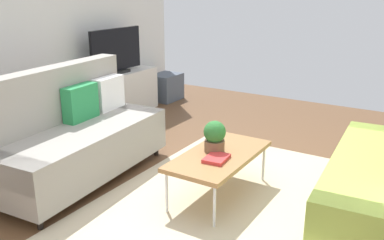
{
  "coord_description": "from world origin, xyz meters",
  "views": [
    {
      "loc": [
        -3.0,
        -1.68,
        1.86
      ],
      "look_at": [
        0.22,
        0.32,
        0.65
      ],
      "focal_mm": 39.54,
      "sensor_mm": 36.0,
      "label": 1
    }
  ],
  "objects_px": {
    "tv_console": "(118,94)",
    "bottle_1": "(104,69)",
    "tv": "(116,52)",
    "vase_0": "(84,74)",
    "table_book_0": "(216,158)",
    "bottle_2": "(109,69)",
    "couch_beige": "(74,135)",
    "potted_plant": "(215,136)",
    "storage_trunk": "(166,87)",
    "coffee_table": "(219,156)",
    "bottle_0": "(100,71)"
  },
  "relations": [
    {
      "from": "potted_plant",
      "to": "bottle_2",
      "type": "height_order",
      "value": "bottle_2"
    },
    {
      "from": "coffee_table",
      "to": "table_book_0",
      "type": "relative_size",
      "value": 4.58
    },
    {
      "from": "couch_beige",
      "to": "potted_plant",
      "type": "relative_size",
      "value": 6.73
    },
    {
      "from": "tv",
      "to": "table_book_0",
      "type": "bearing_deg",
      "value": -122.53
    },
    {
      "from": "coffee_table",
      "to": "bottle_0",
      "type": "distance_m",
      "value": 2.7
    },
    {
      "from": "couch_beige",
      "to": "tv",
      "type": "bearing_deg",
      "value": -154.67
    },
    {
      "from": "bottle_0",
      "to": "storage_trunk",
      "type": "bearing_deg",
      "value": -2.32
    },
    {
      "from": "tv_console",
      "to": "bottle_1",
      "type": "distance_m",
      "value": 0.51
    },
    {
      "from": "vase_0",
      "to": "bottle_2",
      "type": "distance_m",
      "value": 0.4
    },
    {
      "from": "coffee_table",
      "to": "bottle_2",
      "type": "distance_m",
      "value": 2.79
    },
    {
      "from": "tv",
      "to": "bottle_0",
      "type": "distance_m",
      "value": 0.44
    },
    {
      "from": "couch_beige",
      "to": "storage_trunk",
      "type": "relative_size",
      "value": 3.76
    },
    {
      "from": "vase_0",
      "to": "storage_trunk",
      "type": "bearing_deg",
      "value": -5.1
    },
    {
      "from": "table_book_0",
      "to": "bottle_2",
      "type": "xyz_separation_m",
      "value": [
        1.42,
        2.5,
        0.29
      ]
    },
    {
      "from": "bottle_2",
      "to": "bottle_1",
      "type": "bearing_deg",
      "value": 180.0
    },
    {
      "from": "bottle_1",
      "to": "table_book_0",
      "type": "bearing_deg",
      "value": -117.91
    },
    {
      "from": "bottle_0",
      "to": "couch_beige",
      "type": "bearing_deg",
      "value": -145.0
    },
    {
      "from": "tv",
      "to": "vase_0",
      "type": "xyz_separation_m",
      "value": [
        -0.58,
        0.07,
        -0.24
      ]
    },
    {
      "from": "coffee_table",
      "to": "bottle_1",
      "type": "height_order",
      "value": "bottle_1"
    },
    {
      "from": "coffee_table",
      "to": "couch_beige",
      "type": "bearing_deg",
      "value": 105.25
    },
    {
      "from": "bottle_1",
      "to": "bottle_2",
      "type": "xyz_separation_m",
      "value": [
        0.1,
        0.0,
        -0.02
      ]
    },
    {
      "from": "table_book_0",
      "to": "bottle_0",
      "type": "xyz_separation_m",
      "value": [
        1.23,
        2.5,
        0.3
      ]
    },
    {
      "from": "potted_plant",
      "to": "tv_console",
      "type": "bearing_deg",
      "value": 59.25
    },
    {
      "from": "tv_console",
      "to": "storage_trunk",
      "type": "height_order",
      "value": "tv_console"
    },
    {
      "from": "table_book_0",
      "to": "bottle_1",
      "type": "relative_size",
      "value": 1.13
    },
    {
      "from": "couch_beige",
      "to": "vase_0",
      "type": "xyz_separation_m",
      "value": [
        1.27,
        1.12,
        0.27
      ]
    },
    {
      "from": "table_book_0",
      "to": "bottle_0",
      "type": "relative_size",
      "value": 1.28
    },
    {
      "from": "couch_beige",
      "to": "coffee_table",
      "type": "bearing_deg",
      "value": 101.02
    },
    {
      "from": "table_book_0",
      "to": "bottle_1",
      "type": "height_order",
      "value": "bottle_1"
    },
    {
      "from": "coffee_table",
      "to": "vase_0",
      "type": "bearing_deg",
      "value": 70.81
    },
    {
      "from": "storage_trunk",
      "to": "potted_plant",
      "type": "distance_m",
      "value": 3.47
    },
    {
      "from": "tv_console",
      "to": "bottle_1",
      "type": "relative_size",
      "value": 6.58
    },
    {
      "from": "tv",
      "to": "storage_trunk",
      "type": "height_order",
      "value": "tv"
    },
    {
      "from": "coffee_table",
      "to": "storage_trunk",
      "type": "height_order",
      "value": "storage_trunk"
    },
    {
      "from": "potted_plant",
      "to": "bottle_2",
      "type": "bearing_deg",
      "value": 62.25
    },
    {
      "from": "tv_console",
      "to": "vase_0",
      "type": "relative_size",
      "value": 9.53
    },
    {
      "from": "tv_console",
      "to": "table_book_0",
      "type": "relative_size",
      "value": 5.83
    },
    {
      "from": "bottle_0",
      "to": "coffee_table",
      "type": "bearing_deg",
      "value": -113.85
    },
    {
      "from": "couch_beige",
      "to": "potted_plant",
      "type": "distance_m",
      "value": 1.43
    },
    {
      "from": "coffee_table",
      "to": "potted_plant",
      "type": "height_order",
      "value": "potted_plant"
    },
    {
      "from": "tv",
      "to": "bottle_2",
      "type": "height_order",
      "value": "tv"
    },
    {
      "from": "bottle_2",
      "to": "storage_trunk",
      "type": "bearing_deg",
      "value": -2.67
    },
    {
      "from": "tv_console",
      "to": "potted_plant",
      "type": "distance_m",
      "value": 2.84
    },
    {
      "from": "vase_0",
      "to": "potted_plant",
      "type": "bearing_deg",
      "value": -109.27
    },
    {
      "from": "couch_beige",
      "to": "potted_plant",
      "type": "height_order",
      "value": "couch_beige"
    },
    {
      "from": "couch_beige",
      "to": "bottle_1",
      "type": "relative_size",
      "value": 9.2
    },
    {
      "from": "bottle_0",
      "to": "bottle_1",
      "type": "bearing_deg",
      "value": 0.0
    },
    {
      "from": "storage_trunk",
      "to": "couch_beige",
      "type": "bearing_deg",
      "value": -161.8
    },
    {
      "from": "couch_beige",
      "to": "storage_trunk",
      "type": "distance_m",
      "value": 3.12
    },
    {
      "from": "bottle_0",
      "to": "table_book_0",
      "type": "bearing_deg",
      "value": -116.15
    }
  ]
}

